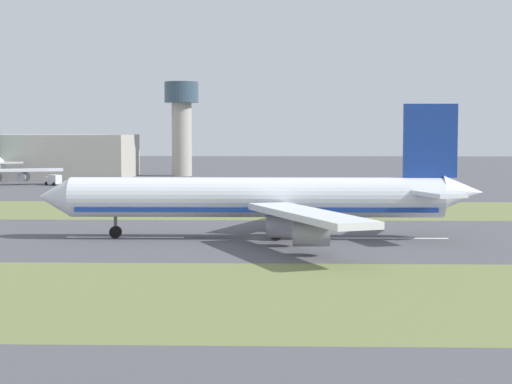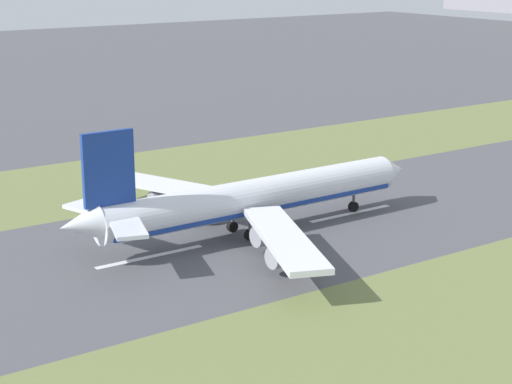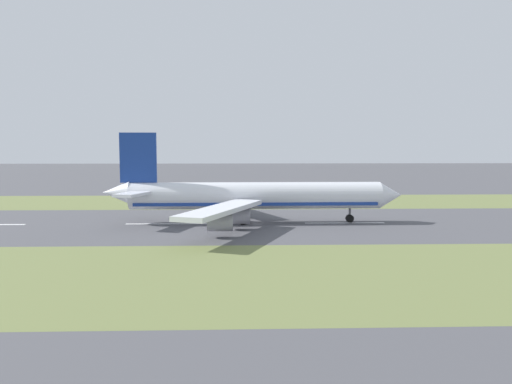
# 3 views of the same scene
# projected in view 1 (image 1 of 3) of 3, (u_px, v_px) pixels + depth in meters

# --- Properties ---
(ground_plane) EXTENTS (800.00, 800.00, 0.00)m
(ground_plane) POSITION_uv_depth(u_px,v_px,m) (257.00, 238.00, 129.48)
(ground_plane) COLOR #4C4C51
(grass_median_west) EXTENTS (40.00, 600.00, 0.01)m
(grass_median_west) POSITION_uv_depth(u_px,v_px,m) (244.00, 295.00, 84.61)
(grass_median_west) COLOR olive
(grass_median_west) RESTS_ON ground
(grass_median_east) EXTENTS (40.00, 600.00, 0.01)m
(grass_median_east) POSITION_uv_depth(u_px,v_px,m) (263.00, 210.00, 174.34)
(grass_median_east) COLOR olive
(grass_median_east) RESTS_ON ground
(centreline_dash_mid) EXTENTS (1.20, 18.00, 0.01)m
(centreline_dash_mid) POSITION_uv_depth(u_px,v_px,m) (388.00, 238.00, 128.91)
(centreline_dash_mid) COLOR silver
(centreline_dash_mid) RESTS_ON ground
(centreline_dash_far) EXTENTS (1.20, 18.00, 0.01)m
(centreline_dash_far) POSITION_uv_depth(u_px,v_px,m) (125.00, 237.00, 130.05)
(centreline_dash_far) COLOR silver
(centreline_dash_far) RESTS_ON ground
(airplane_main_jet) EXTENTS (64.13, 67.04, 20.20)m
(airplane_main_jet) POSITION_uv_depth(u_px,v_px,m) (269.00, 199.00, 128.43)
(airplane_main_jet) COLOR silver
(airplane_main_jet) RESTS_ON ground
(control_tower) EXTENTS (12.00, 12.00, 33.14)m
(control_tower) POSITION_uv_depth(u_px,v_px,m) (182.00, 118.00, 301.00)
(control_tower) COLOR #A39E93
(control_tower) RESTS_ON ground
(service_truck) EXTENTS (5.68, 5.90, 3.10)m
(service_truck) POSITION_uv_depth(u_px,v_px,m) (53.00, 180.00, 251.88)
(service_truck) COLOR white
(service_truck) RESTS_ON ground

